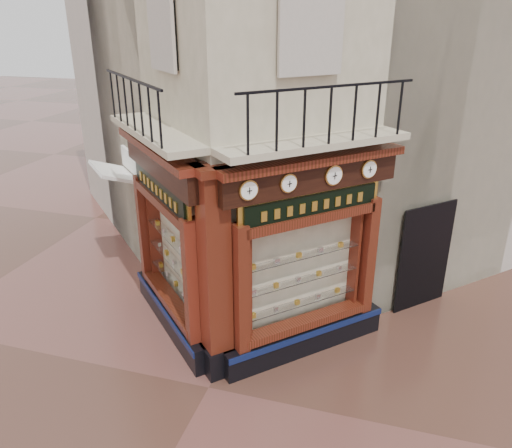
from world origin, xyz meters
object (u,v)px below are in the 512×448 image
at_px(clock_c, 334,175).
at_px(signboard_right, 312,205).
at_px(clock_d, 369,169).
at_px(awning, 125,271).
at_px(clock_a, 249,190).
at_px(corner_pilaster, 215,279).
at_px(clock_b, 289,183).
at_px(signboard_left, 160,190).

xyz_separation_m(clock_c, signboard_right, (-0.32, -0.16, -0.52)).
distance_m(clock_d, awning, 7.17).
relative_size(clock_a, clock_d, 0.99).
bearing_deg(signboard_right, corner_pilaster, 169.75).
relative_size(awning, signboard_right, 0.71).
xyz_separation_m(clock_d, awning, (-6.05, 1.29, -3.62)).
relative_size(clock_a, clock_b, 1.04).
distance_m(clock_b, awning, 6.55).
distance_m(clock_a, signboard_right, 1.41).
bearing_deg(corner_pilaster, clock_c, -11.56).
distance_m(clock_c, signboard_right, 0.63).
bearing_deg(signboard_left, corner_pilaster, -169.75).
bearing_deg(corner_pilaster, clock_a, -44.21).
xyz_separation_m(clock_d, signboard_right, (-0.87, -0.71, -0.52)).
bearing_deg(awning, clock_b, -162.09).
bearing_deg(clock_d, clock_a, 180.00).
xyz_separation_m(corner_pilaster, clock_d, (2.33, 1.72, 1.67)).
bearing_deg(signboard_right, signboard_left, 135.00).
height_order(clock_a, clock_d, clock_d).
distance_m(clock_b, signboard_right, 0.78).
relative_size(clock_a, signboard_right, 0.16).
distance_m(clock_c, awning, 6.84).
bearing_deg(clock_b, awning, 107.91).
xyz_separation_m(clock_c, clock_d, (0.55, 0.55, -0.00)).
height_order(clock_b, signboard_left, clock_b).
height_order(awning, signboard_right, signboard_right).
xyz_separation_m(awning, signboard_left, (2.26, -2.00, 3.10)).
bearing_deg(awning, corner_pilaster, -174.01).
height_order(clock_d, awning, clock_d).
distance_m(clock_a, clock_d, 2.43).
height_order(clock_b, clock_c, clock_c).
bearing_deg(signboard_right, clock_c, -18.13).
bearing_deg(awning, signboard_right, -156.10).
height_order(clock_c, clock_d, clock_c).
relative_size(clock_a, awning, 0.22).
xyz_separation_m(clock_a, clock_c, (1.17, 1.17, 0.00)).
bearing_deg(clock_d, awning, 122.96).
distance_m(clock_b, signboard_left, 2.69).
bearing_deg(signboard_left, clock_b, -145.55).
bearing_deg(clock_c, corner_pilaster, 168.44).
bearing_deg(clock_a, signboard_left, 109.14).
distance_m(clock_a, awning, 6.40).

